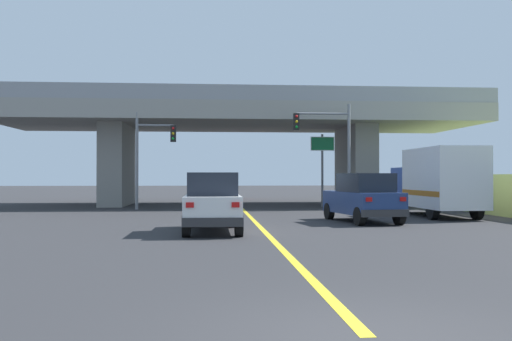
% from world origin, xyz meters
% --- Properties ---
extents(ground, '(160.00, 160.00, 0.00)m').
position_xyz_m(ground, '(0.00, 31.65, 0.00)').
color(ground, '#2B2B2D').
extents(overpass_bridge, '(30.99, 10.10, 7.27)m').
position_xyz_m(overpass_bridge, '(0.00, 31.65, 5.16)').
color(overpass_bridge, gray).
rests_on(overpass_bridge, ground).
extents(lane_divider_stripe, '(0.20, 28.48, 0.01)m').
position_xyz_m(lane_divider_stripe, '(0.00, 14.24, 0.00)').
color(lane_divider_stripe, yellow).
rests_on(lane_divider_stripe, ground).
extents(suv_lead, '(1.90, 4.54, 2.02)m').
position_xyz_m(suv_lead, '(-1.78, 12.92, 1.01)').
color(suv_lead, silver).
rests_on(suv_lead, ground).
extents(suv_crossing, '(2.50, 4.77, 2.02)m').
position_xyz_m(suv_crossing, '(4.45, 16.63, 1.01)').
color(suv_crossing, navy).
rests_on(suv_crossing, ground).
extents(box_truck, '(2.33, 6.69, 3.20)m').
position_xyz_m(box_truck, '(8.83, 19.56, 1.66)').
color(box_truck, navy).
rests_on(box_truck, ground).
extents(sedan_oncoming, '(1.86, 4.80, 2.02)m').
position_xyz_m(sedan_oncoming, '(-0.72, 41.19, 1.01)').
color(sedan_oncoming, maroon).
rests_on(sedan_oncoming, ground).
extents(traffic_signal_nearside, '(3.31, 0.36, 6.06)m').
position_xyz_m(traffic_signal_nearside, '(5.03, 25.68, 3.90)').
color(traffic_signal_nearside, slate).
rests_on(traffic_signal_nearside, ground).
extents(traffic_signal_farside, '(2.33, 0.36, 5.60)m').
position_xyz_m(traffic_signal_farside, '(-5.35, 26.67, 3.48)').
color(traffic_signal_farside, slate).
rests_on(traffic_signal_farside, ground).
extents(highway_sign, '(1.50, 0.17, 4.56)m').
position_xyz_m(highway_sign, '(5.17, 28.91, 3.31)').
color(highway_sign, '#56595E').
rests_on(highway_sign, ground).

